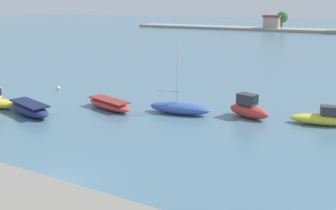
# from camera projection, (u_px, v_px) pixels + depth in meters

# --- Properties ---
(ground_plane) EXTENTS (400.00, 400.00, 0.00)m
(ground_plane) POSITION_uv_depth(u_px,v_px,m) (43.00, 192.00, 18.09)
(ground_plane) COLOR slate
(moored_boat_1) EXTENTS (5.50, 3.03, 0.99)m
(moored_boat_1) POSITION_uv_depth(u_px,v_px,m) (30.00, 109.00, 30.29)
(moored_boat_1) COLOR navy
(moored_boat_1) RESTS_ON ground
(moored_boat_2) EXTENTS (5.29, 2.83, 0.83)m
(moored_boat_2) POSITION_uv_depth(u_px,v_px,m) (109.00, 104.00, 31.93)
(moored_boat_2) COLOR #C63833
(moored_boat_2) RESTS_ON ground
(moored_boat_3) EXTENTS (5.12, 2.22, 5.54)m
(moored_boat_3) POSITION_uv_depth(u_px,v_px,m) (179.00, 108.00, 30.55)
(moored_boat_3) COLOR #3856A8
(moored_boat_3) RESTS_ON ground
(moored_boat_4) EXTENTS (3.60, 2.17, 1.83)m
(moored_boat_4) POSITION_uv_depth(u_px,v_px,m) (249.00, 109.00, 29.51)
(moored_boat_4) COLOR #C63833
(moored_boat_4) RESTS_ON ground
(moored_boat_5) EXTENTS (4.75, 2.45, 1.41)m
(moored_boat_5) POSITION_uv_depth(u_px,v_px,m) (325.00, 118.00, 27.82)
(moored_boat_5) COLOR yellow
(moored_boat_5) RESTS_ON ground
(mooring_buoy_1) EXTENTS (0.36, 0.36, 0.36)m
(mooring_buoy_1) POSITION_uv_depth(u_px,v_px,m) (59.00, 88.00, 39.05)
(mooring_buoy_1) COLOR white
(mooring_buoy_1) RESTS_ON ground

